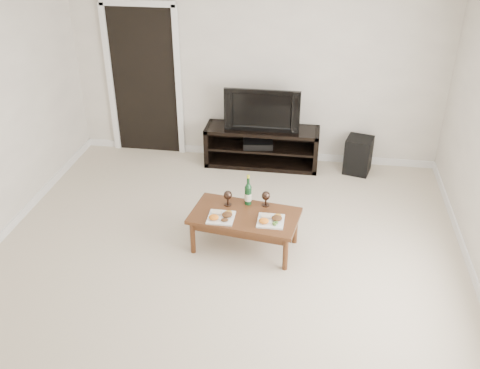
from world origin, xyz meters
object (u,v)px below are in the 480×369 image
(media_console, at_px, (262,147))
(coffee_table, at_px, (245,231))
(subwoofer, at_px, (358,155))
(television, at_px, (263,108))

(media_console, height_order, coffee_table, media_console)
(media_console, bearing_deg, coffee_table, -88.70)
(media_console, relative_size, subwoofer, 3.11)
(media_console, distance_m, coffee_table, 1.97)
(television, distance_m, subwoofer, 1.43)
(television, bearing_deg, media_console, -0.01)
(television, bearing_deg, subwoofer, -0.57)
(television, xyz_separation_m, subwoofer, (1.31, -0.01, -0.59))
(subwoofer, distance_m, coffee_table, 2.32)
(media_console, relative_size, television, 1.54)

